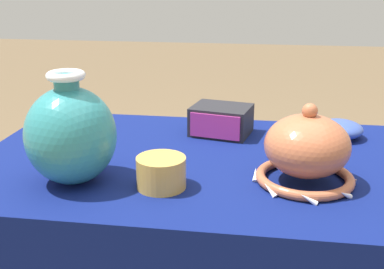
{
  "coord_description": "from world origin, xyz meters",
  "views": [
    {
      "loc": [
        0.11,
        -1.12,
        1.13
      ],
      "look_at": [
        -0.04,
        -0.1,
        0.78
      ],
      "focal_mm": 45.0,
      "sensor_mm": 36.0,
      "label": 1
    }
  ],
  "objects_px": {
    "vase_tall_bulbous": "(71,134)",
    "mosaic_tile_box": "(222,120)",
    "bowl_shallow_cobalt": "(340,129)",
    "vase_dome_bell": "(307,151)",
    "pot_squat_ochre": "(161,172)"
  },
  "relations": [
    {
      "from": "mosaic_tile_box",
      "to": "vase_dome_bell",
      "type": "bearing_deg",
      "value": -43.81
    },
    {
      "from": "bowl_shallow_cobalt",
      "to": "mosaic_tile_box",
      "type": "bearing_deg",
      "value": -177.06
    },
    {
      "from": "mosaic_tile_box",
      "to": "bowl_shallow_cobalt",
      "type": "distance_m",
      "value": 0.33
    },
    {
      "from": "vase_tall_bulbous",
      "to": "bowl_shallow_cobalt",
      "type": "height_order",
      "value": "vase_tall_bulbous"
    },
    {
      "from": "vase_tall_bulbous",
      "to": "pot_squat_ochre",
      "type": "xyz_separation_m",
      "value": [
        0.2,
        -0.0,
        -0.08
      ]
    },
    {
      "from": "vase_tall_bulbous",
      "to": "mosaic_tile_box",
      "type": "distance_m",
      "value": 0.49
    },
    {
      "from": "vase_tall_bulbous",
      "to": "mosaic_tile_box",
      "type": "xyz_separation_m",
      "value": [
        0.29,
        0.38,
        -0.07
      ]
    },
    {
      "from": "vase_dome_bell",
      "to": "bowl_shallow_cobalt",
      "type": "relative_size",
      "value": 1.78
    },
    {
      "from": "vase_dome_bell",
      "to": "pot_squat_ochre",
      "type": "relative_size",
      "value": 2.13
    },
    {
      "from": "bowl_shallow_cobalt",
      "to": "vase_tall_bulbous",
      "type": "bearing_deg",
      "value": -147.55
    },
    {
      "from": "pot_squat_ochre",
      "to": "bowl_shallow_cobalt",
      "type": "bearing_deg",
      "value": 43.08
    },
    {
      "from": "mosaic_tile_box",
      "to": "pot_squat_ochre",
      "type": "xyz_separation_m",
      "value": [
        -0.1,
        -0.38,
        -0.01
      ]
    },
    {
      "from": "vase_tall_bulbous",
      "to": "mosaic_tile_box",
      "type": "bearing_deg",
      "value": 52.35
    },
    {
      "from": "vase_dome_bell",
      "to": "pot_squat_ochre",
      "type": "height_order",
      "value": "vase_dome_bell"
    },
    {
      "from": "mosaic_tile_box",
      "to": "bowl_shallow_cobalt",
      "type": "relative_size",
      "value": 1.43
    }
  ]
}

